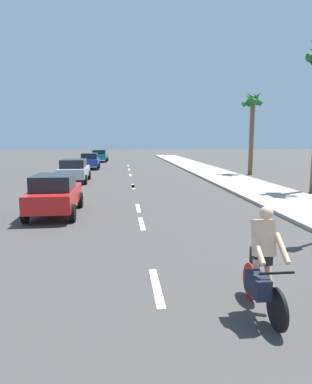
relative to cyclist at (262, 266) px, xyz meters
The scene contains 16 objects.
ground_plane 14.77m from the cyclist, 96.29° to the left, with size 160.00×160.00×0.00m, color #423F3D.
sidewalk_strip 17.54m from the cyclist, 71.95° to the left, with size 3.60×80.00×0.14m, color #9E998E.
lane_stripe_2 2.19m from the cyclist, 142.93° to the left, with size 0.16×1.80×0.01m, color white.
lane_stripe_3 6.61m from the cyclist, 104.26° to the left, with size 0.16×1.80×0.01m, color white.
lane_stripe_4 9.24m from the cyclist, 100.10° to the left, with size 0.16×1.80×0.01m, color white.
lane_stripe_5 15.75m from the cyclist, 95.89° to the left, with size 0.16×1.80×0.01m, color white.
lane_stripe_6 16.17m from the cyclist, 95.74° to the left, with size 0.16×1.80×0.01m, color white.
lane_stripe_7 22.79m from the cyclist, 94.07° to the left, with size 0.16×1.80×0.01m, color white.
lane_stripe_8 28.00m from the cyclist, 93.31° to the left, with size 0.16×1.80×0.01m, color white.
lane_stripe_9 33.13m from the cyclist, 92.79° to the left, with size 0.16×1.80×0.01m, color white.
cyclist is the anchor object (origin of this frame).
parked_car_red 9.44m from the cyclist, 120.97° to the left, with size 1.86×3.89×1.57m.
parked_car_silver 19.25m from the cyclist, 106.75° to the left, with size 1.99×4.24×1.57m.
parked_car_blue 29.59m from the cyclist, 100.67° to the left, with size 1.98×4.12×1.57m.
parked_car_teal 40.43m from the cyclist, 97.41° to the left, with size 2.12×4.44×1.57m.
palm_tree_far 23.78m from the cyclist, 69.42° to the left, with size 1.70×1.87×6.82m.
Camera 1 is at (-0.63, 0.26, 2.88)m, focal length 31.73 mm.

